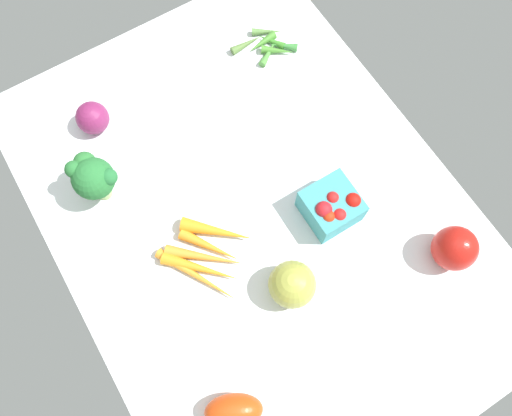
% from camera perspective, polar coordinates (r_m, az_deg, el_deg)
% --- Properties ---
extents(tablecloth, '(1.04, 0.76, 0.02)m').
position_cam_1_polar(tablecloth, '(0.99, -0.00, -0.58)').
color(tablecloth, white).
rests_on(tablecloth, ground).
extents(broccoli_head, '(0.09, 0.08, 0.12)m').
position_cam_1_polar(broccoli_head, '(0.97, -18.29, 3.41)').
color(broccoli_head, '#9FBC74').
rests_on(broccoli_head, tablecloth).
extents(carrot_bunch, '(0.20, 0.19, 0.03)m').
position_cam_1_polar(carrot_bunch, '(0.95, -5.68, -5.22)').
color(carrot_bunch, orange).
rests_on(carrot_bunch, tablecloth).
extents(bell_pepper_red, '(0.12, 0.12, 0.09)m').
position_cam_1_polar(bell_pepper_red, '(0.98, 21.89, -4.33)').
color(bell_pepper_red, red).
rests_on(bell_pepper_red, tablecloth).
extents(berry_basket, '(0.10, 0.10, 0.08)m').
position_cam_1_polar(berry_basket, '(0.95, 8.69, 0.16)').
color(berry_basket, teal).
rests_on(berry_basket, tablecloth).
extents(okra_pile, '(0.11, 0.13, 0.02)m').
position_cam_1_polar(okra_pile, '(1.16, 1.32, 18.33)').
color(okra_pile, '#4C903C').
rests_on(okra_pile, tablecloth).
extents(roma_tomato, '(0.10, 0.11, 0.06)m').
position_cam_1_polar(roma_tomato, '(0.90, -2.59, -22.28)').
color(roma_tomato, '#DC4413').
rests_on(roma_tomato, tablecloth).
extents(heirloom_tomato_green, '(0.09, 0.09, 0.09)m').
position_cam_1_polar(heirloom_tomato_green, '(0.90, 4.19, -8.77)').
color(heirloom_tomato_green, '#A1A441').
rests_on(heirloom_tomato_green, tablecloth).
extents(red_onion_center, '(0.07, 0.07, 0.07)m').
position_cam_1_polar(red_onion_center, '(1.08, -18.30, 9.82)').
color(red_onion_center, '#7E2354').
rests_on(red_onion_center, tablecloth).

